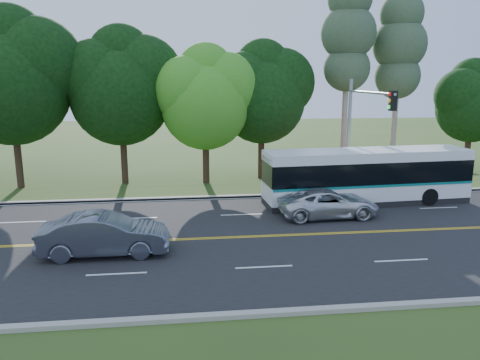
{
  "coord_description": "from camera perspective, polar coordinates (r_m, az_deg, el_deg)",
  "views": [
    {
      "loc": [
        -3.37,
        -19.96,
        7.1
      ],
      "look_at": [
        -0.77,
        2.0,
        2.22
      ],
      "focal_mm": 35.0,
      "sensor_mm": 36.0,
      "label": 1
    }
  ],
  "objects": [
    {
      "name": "grass_verge",
      "position": [
        30.0,
        -0.12,
        -1.15
      ],
      "size": [
        60.0,
        4.0,
        0.1
      ],
      "primitive_type": "cube",
      "color": "#304E1A",
      "rests_on": "ground"
    },
    {
      "name": "transit_bus",
      "position": [
        27.56,
        15.15,
        0.37
      ],
      "size": [
        11.88,
        3.37,
        3.07
      ],
      "rotation": [
        0.0,
        0.0,
        0.07
      ],
      "color": "white",
      "rests_on": "road"
    },
    {
      "name": "suv",
      "position": [
        24.59,
        10.71,
        -2.79
      ],
      "size": [
        5.2,
        2.54,
        1.42
      ],
      "primitive_type": "imported",
      "rotation": [
        0.0,
        0.0,
        1.61
      ],
      "color": "silver",
      "rests_on": "road"
    },
    {
      "name": "curb_south",
      "position": [
        15.0,
        7.32,
        -15.6
      ],
      "size": [
        60.0,
        0.3,
        0.15
      ],
      "primitive_type": "cube",
      "color": "#A59F95",
      "rests_on": "ground"
    },
    {
      "name": "traffic_signal",
      "position": [
        27.33,
        14.53,
        6.95
      ],
      "size": [
        0.42,
        6.1,
        7.0
      ],
      "color": "gray",
      "rests_on": "ground"
    },
    {
      "name": "sedan",
      "position": [
        19.81,
        -16.19,
        -6.41
      ],
      "size": [
        5.16,
        1.85,
        1.7
      ],
      "primitive_type": "imported",
      "rotation": [
        0.0,
        0.0,
        1.58
      ],
      "color": "slate",
      "rests_on": "road"
    },
    {
      "name": "road",
      "position": [
        21.45,
        2.68,
        -6.87
      ],
      "size": [
        60.0,
        14.0,
        0.02
      ],
      "primitive_type": "cube",
      "color": "black",
      "rests_on": "ground"
    },
    {
      "name": "bougainvillea_hedge",
      "position": [
        30.7,
        13.5,
        0.09
      ],
      "size": [
        9.5,
        2.25,
        1.5
      ],
      "color": "#A90E28",
      "rests_on": "ground"
    },
    {
      "name": "curb_north",
      "position": [
        28.21,
        0.31,
        -1.98
      ],
      "size": [
        60.0,
        0.3,
        0.15
      ],
      "primitive_type": "cube",
      "color": "#A59F95",
      "rests_on": "ground"
    },
    {
      "name": "tree_row",
      "position": [
        32.15,
        -10.15,
        11.59
      ],
      "size": [
        44.7,
        9.1,
        13.84
      ],
      "color": "black",
      "rests_on": "ground"
    },
    {
      "name": "ground",
      "position": [
        21.46,
        2.68,
        -6.9
      ],
      "size": [
        120.0,
        120.0,
        0.0
      ],
      "primitive_type": "plane",
      "color": "#304E1A",
      "rests_on": "ground"
    },
    {
      "name": "lane_markings",
      "position": [
        21.43,
        2.43,
        -6.85
      ],
      "size": [
        57.6,
        13.82,
        0.0
      ],
      "color": "gold",
      "rests_on": "road"
    }
  ]
}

